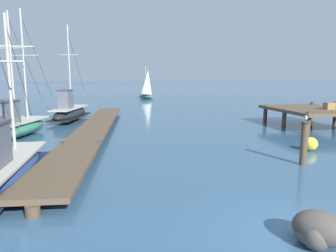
% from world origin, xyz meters
% --- Properties ---
extents(floating_dock, '(2.27, 22.12, 0.53)m').
position_xyz_m(floating_dock, '(-6.13, 13.22, 0.36)').
color(floating_dock, brown).
rests_on(floating_dock, ground).
extents(fishing_boat_0, '(2.46, 6.32, 7.19)m').
position_xyz_m(fishing_boat_0, '(-8.66, 19.36, 0.68)').
color(fishing_boat_0, black).
rests_on(fishing_boat_0, ground).
extents(fishing_boat_1, '(3.16, 7.94, 7.31)m').
position_xyz_m(fishing_boat_1, '(-10.61, 12.94, 0.68)').
color(fishing_boat_1, '#337556').
rests_on(fishing_boat_1, ground).
extents(pier_platform, '(5.09, 6.28, 1.69)m').
position_xyz_m(pier_platform, '(8.17, 14.55, 1.11)').
color(pier_platform, brown).
rests_on(pier_platform, ground).
extents(mooring_piling, '(0.30, 0.30, 1.69)m').
position_xyz_m(mooring_piling, '(2.65, 5.85, 0.88)').
color(mooring_piling, '#4C3D2D').
rests_on(mooring_piling, ground).
extents(perched_seagull, '(0.24, 0.36, 0.27)m').
position_xyz_m(perched_seagull, '(2.65, 5.85, 1.84)').
color(perched_seagull, gold).
rests_on(perched_seagull, mooring_piling).
extents(shore_rock_near_left, '(1.40, 1.41, 0.69)m').
position_xyz_m(shore_rock_near_left, '(-0.19, 0.33, 0.31)').
color(shore_rock_near_left, '#3F3A34').
rests_on(shore_rock_near_left, ground).
extents(mooring_buoy, '(0.64, 0.64, 0.71)m').
position_xyz_m(mooring_buoy, '(4.26, 8.02, 0.32)').
color(mooring_buoy, yellow).
rests_on(mooring_buoy, ground).
extents(distant_sailboat, '(2.85, 3.46, 4.79)m').
position_xyz_m(distant_sailboat, '(-1.61, 41.73, 2.10)').
color(distant_sailboat, '#337556').
rests_on(distant_sailboat, ground).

